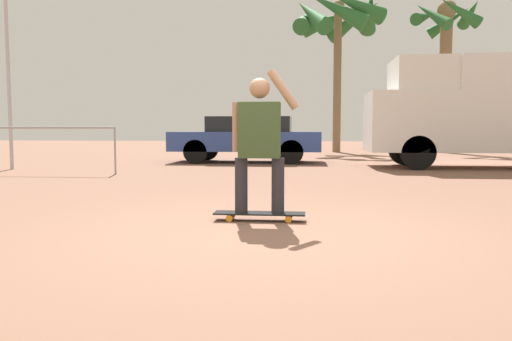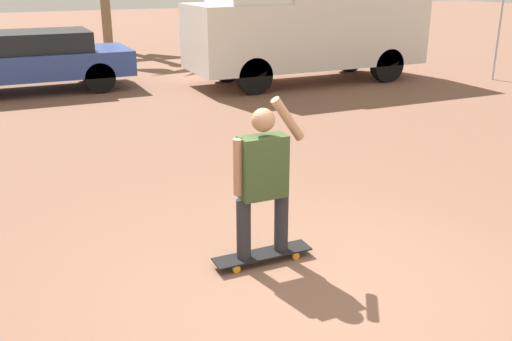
{
  "view_description": "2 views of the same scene",
  "coord_description": "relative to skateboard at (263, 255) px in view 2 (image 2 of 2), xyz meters",
  "views": [
    {
      "loc": [
        0.38,
        -4.76,
        1.0
      ],
      "look_at": [
        -0.2,
        0.84,
        0.54
      ],
      "focal_mm": 35.0,
      "sensor_mm": 36.0,
      "label": 1
    },
    {
      "loc": [
        -2.3,
        -3.92,
        2.74
      ],
      "look_at": [
        0.23,
        1.62,
        0.6
      ],
      "focal_mm": 40.0,
      "sensor_mm": 36.0,
      "label": 2
    }
  ],
  "objects": [
    {
      "name": "ground_plane",
      "position": [
        0.14,
        -0.66,
        -0.08
      ],
      "size": [
        80.0,
        80.0,
        0.0
      ],
      "primitive_type": "plane",
      "color": "brown"
    },
    {
      "name": "skateboard",
      "position": [
        0.0,
        0.0,
        0.0
      ],
      "size": [
        1.01,
        0.24,
        0.09
      ],
      "color": "black",
      "rests_on": "ground_plane"
    },
    {
      "name": "person_skateboarder",
      "position": [
        -0.0,
        0.0,
        0.85
      ],
      "size": [
        0.73,
        0.22,
        1.57
      ],
      "color": "#28282D",
      "rests_on": "skateboard"
    },
    {
      "name": "camper_van",
      "position": [
        5.27,
        8.33,
        1.5
      ],
      "size": [
        6.08,
        2.05,
        2.86
      ],
      "color": "black",
      "rests_on": "ground_plane"
    },
    {
      "name": "parked_car_blue",
      "position": [
        -1.34,
        9.95,
        0.69
      ],
      "size": [
        4.57,
        1.92,
        1.4
      ],
      "color": "black",
      "rests_on": "ground_plane"
    },
    {
      "name": "street_sign",
      "position": [
        9.84,
        6.55,
        1.54
      ],
      "size": [
        0.44,
        0.06,
        2.52
      ],
      "color": "#B7B7BC",
      "rests_on": "ground_plane"
    }
  ]
}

